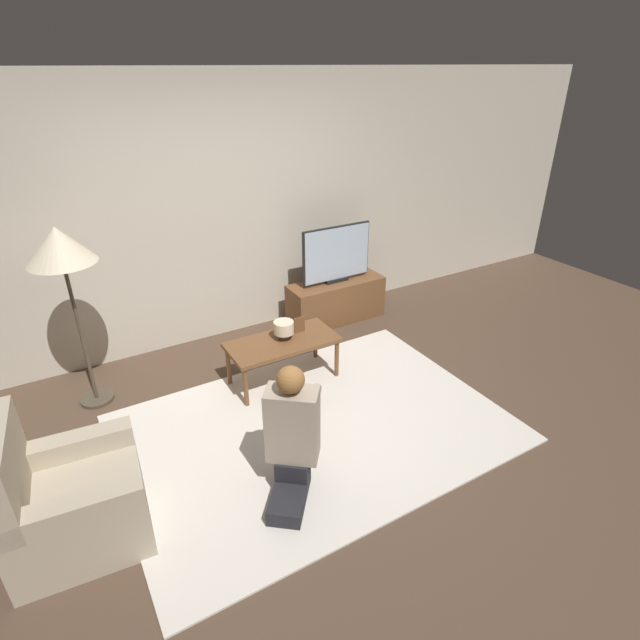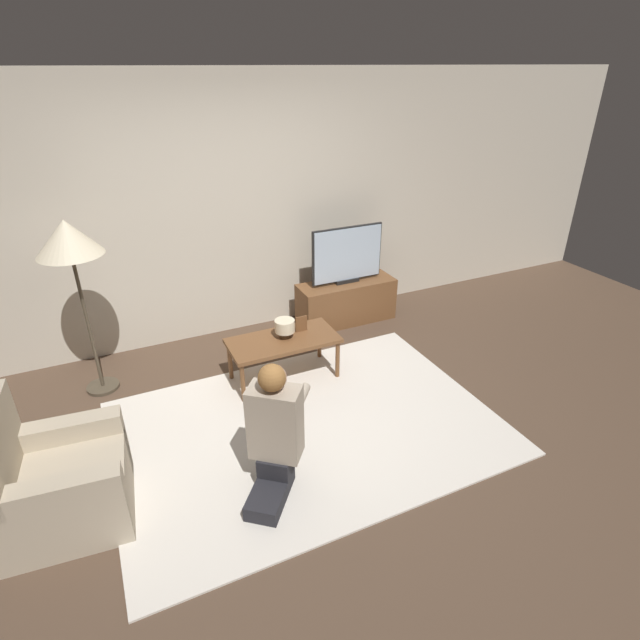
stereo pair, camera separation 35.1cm
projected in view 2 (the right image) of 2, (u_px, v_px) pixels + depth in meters
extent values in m
plane|color=brown|center=(308.00, 428.00, 4.01)|extent=(10.00, 10.00, 0.00)
cube|color=beige|center=(228.00, 212.00, 4.97)|extent=(10.00, 0.06, 2.60)
cube|color=silver|center=(308.00, 428.00, 4.01)|extent=(2.98, 2.08, 0.02)
cube|color=brown|center=(346.00, 302.00, 5.59)|extent=(1.09, 0.38, 0.47)
cube|color=black|center=(347.00, 281.00, 5.47)|extent=(0.28, 0.08, 0.04)
cube|color=black|center=(347.00, 254.00, 5.34)|extent=(0.82, 0.03, 0.60)
cube|color=silver|center=(347.00, 254.00, 5.33)|extent=(0.79, 0.04, 0.57)
cube|color=brown|center=(283.00, 341.00, 4.47)|extent=(0.98, 0.47, 0.04)
cylinder|color=brown|center=(243.00, 384.00, 4.24)|extent=(0.04, 0.04, 0.39)
cylinder|color=brown|center=(338.00, 360.00, 4.58)|extent=(0.04, 0.04, 0.39)
cylinder|color=brown|center=(230.00, 361.00, 4.55)|extent=(0.04, 0.04, 0.39)
cylinder|color=brown|center=(319.00, 341.00, 4.89)|extent=(0.04, 0.04, 0.39)
cylinder|color=#4C4233|center=(103.00, 386.00, 4.51)|extent=(0.28, 0.28, 0.03)
cylinder|color=#4C4233|center=(85.00, 312.00, 4.16)|extent=(0.03, 0.03, 1.48)
cone|color=beige|center=(67.00, 237.00, 3.86)|extent=(0.51, 0.51, 0.28)
cube|color=#B7A88E|center=(66.00, 493.00, 3.14)|extent=(0.82, 0.77, 0.41)
cube|color=#B7A88E|center=(59.00, 519.00, 2.88)|extent=(0.77, 0.21, 0.55)
cube|color=#B7A88E|center=(68.00, 455.00, 3.35)|extent=(0.77, 0.21, 0.55)
cube|color=#232328|center=(270.00, 493.00, 3.32)|extent=(0.45, 0.48, 0.11)
cube|color=#232328|center=(277.00, 461.00, 3.41)|extent=(0.32, 0.32, 0.14)
cube|color=tan|center=(275.00, 422.00, 3.26)|extent=(0.39, 0.37, 0.52)
sphere|color=#DBAD8E|center=(273.00, 378.00, 3.10)|extent=(0.17, 0.17, 0.17)
sphere|color=#9E6B38|center=(272.00, 378.00, 3.08)|extent=(0.18, 0.18, 0.18)
cube|color=black|center=(291.00, 387.00, 3.57)|extent=(0.13, 0.11, 0.04)
cylinder|color=tan|center=(300.00, 399.00, 3.44)|extent=(0.24, 0.28, 0.07)
cylinder|color=tan|center=(272.00, 395.00, 3.49)|extent=(0.24, 0.28, 0.07)
cube|color=brown|center=(301.00, 324.00, 4.55)|extent=(0.11, 0.01, 0.15)
cylinder|color=#4C3823|center=(285.00, 334.00, 4.47)|extent=(0.10, 0.10, 0.06)
cylinder|color=beige|center=(285.00, 326.00, 4.44)|extent=(0.18, 0.18, 0.11)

